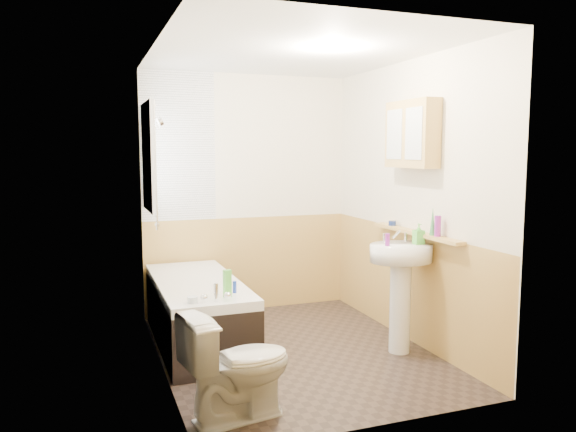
# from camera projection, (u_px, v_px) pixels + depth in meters

# --- Properties ---
(floor) EXTENTS (2.80, 2.80, 0.00)m
(floor) POSITION_uv_depth(u_px,v_px,m) (294.00, 351.00, 4.79)
(floor) COLOR black
(floor) RESTS_ON ground
(ceiling) EXTENTS (2.80, 2.80, 0.00)m
(ceiling) POSITION_uv_depth(u_px,v_px,m) (294.00, 51.00, 4.50)
(ceiling) COLOR white
(ceiling) RESTS_ON ground
(wall_back) EXTENTS (2.20, 0.02, 2.50)m
(wall_back) POSITION_uv_depth(u_px,v_px,m) (247.00, 194.00, 5.96)
(wall_back) COLOR #F5E9CA
(wall_back) RESTS_ON ground
(wall_front) EXTENTS (2.20, 0.02, 2.50)m
(wall_front) POSITION_uv_depth(u_px,v_px,m) (378.00, 228.00, 3.33)
(wall_front) COLOR #F5E9CA
(wall_front) RESTS_ON ground
(wall_left) EXTENTS (0.02, 2.80, 2.50)m
(wall_left) POSITION_uv_depth(u_px,v_px,m) (158.00, 211.00, 4.27)
(wall_left) COLOR #F5E9CA
(wall_left) RESTS_ON ground
(wall_right) EXTENTS (0.02, 2.80, 2.50)m
(wall_right) POSITION_uv_depth(u_px,v_px,m) (410.00, 202.00, 5.03)
(wall_right) COLOR #F5E9CA
(wall_right) RESTS_ON ground
(wainscot_right) EXTENTS (0.01, 2.80, 1.00)m
(wainscot_right) POSITION_uv_depth(u_px,v_px,m) (406.00, 284.00, 5.10)
(wainscot_right) COLOR tan
(wainscot_right) RESTS_ON wall_right
(wainscot_front) EXTENTS (2.20, 0.01, 1.00)m
(wainscot_front) POSITION_uv_depth(u_px,v_px,m) (374.00, 348.00, 3.44)
(wainscot_front) COLOR tan
(wainscot_front) RESTS_ON wall_front
(wainscot_back) EXTENTS (2.20, 0.01, 1.00)m
(wainscot_back) POSITION_uv_depth(u_px,v_px,m) (248.00, 264.00, 6.03)
(wainscot_back) COLOR tan
(wainscot_back) RESTS_ON wall_back
(tile_cladding_left) EXTENTS (0.01, 2.80, 2.50)m
(tile_cladding_left) POSITION_uv_depth(u_px,v_px,m) (161.00, 211.00, 4.28)
(tile_cladding_left) COLOR white
(tile_cladding_left) RESTS_ON wall_left
(tile_return_back) EXTENTS (0.75, 0.01, 1.50)m
(tile_return_back) POSITION_uv_depth(u_px,v_px,m) (178.00, 146.00, 5.63)
(tile_return_back) COLOR white
(tile_return_back) RESTS_ON wall_back
(window) EXTENTS (0.03, 0.79, 0.99)m
(window) POSITION_uv_depth(u_px,v_px,m) (149.00, 157.00, 5.12)
(window) COLOR white
(window) RESTS_ON wall_left
(bathtub) EXTENTS (0.70, 1.70, 0.71)m
(bathtub) POSITION_uv_depth(u_px,v_px,m) (197.00, 311.00, 4.96)
(bathtub) COLOR black
(bathtub) RESTS_ON floor
(shower_riser) EXTENTS (0.10, 0.07, 1.11)m
(shower_riser) POSITION_uv_depth(u_px,v_px,m) (157.00, 154.00, 4.79)
(shower_riser) COLOR silver
(shower_riser) RESTS_ON wall_left
(toilet) EXTENTS (0.77, 0.51, 0.69)m
(toilet) POSITION_uv_depth(u_px,v_px,m) (238.00, 366.00, 3.56)
(toilet) COLOR white
(toilet) RESTS_ON floor
(sink) EXTENTS (0.54, 0.44, 1.05)m
(sink) POSITION_uv_depth(u_px,v_px,m) (401.00, 276.00, 4.71)
(sink) COLOR white
(sink) RESTS_ON floor
(pine_shelf) EXTENTS (0.10, 1.27, 0.03)m
(pine_shelf) POSITION_uv_depth(u_px,v_px,m) (415.00, 233.00, 4.84)
(pine_shelf) COLOR tan
(pine_shelf) RESTS_ON wall_right
(medicine_cabinet) EXTENTS (0.16, 0.63, 0.57)m
(medicine_cabinet) POSITION_uv_depth(u_px,v_px,m) (412.00, 134.00, 4.78)
(medicine_cabinet) COLOR tan
(medicine_cabinet) RESTS_ON wall_right
(foam_can) EXTENTS (0.07, 0.07, 0.17)m
(foam_can) POSITION_uv_depth(u_px,v_px,m) (438.00, 226.00, 4.53)
(foam_can) COLOR purple
(foam_can) RESTS_ON pine_shelf
(green_bottle) EXTENTS (0.06, 0.06, 0.23)m
(green_bottle) POSITION_uv_depth(u_px,v_px,m) (433.00, 221.00, 4.59)
(green_bottle) COLOR #388447
(green_bottle) RESTS_ON pine_shelf
(black_jar) EXTENTS (0.09, 0.09, 0.05)m
(black_jar) POSITION_uv_depth(u_px,v_px,m) (392.00, 223.00, 5.19)
(black_jar) COLOR navy
(black_jar) RESTS_ON pine_shelf
(soap_bottle) EXTENTS (0.09, 0.18, 0.08)m
(soap_bottle) POSITION_uv_depth(u_px,v_px,m) (419.00, 239.00, 4.67)
(soap_bottle) COLOR #59C647
(soap_bottle) RESTS_ON sink
(clear_bottle) EXTENTS (0.04, 0.04, 0.10)m
(clear_bottle) POSITION_uv_depth(u_px,v_px,m) (387.00, 240.00, 4.59)
(clear_bottle) COLOR purple
(clear_bottle) RESTS_ON sink
(blue_gel) EXTENTS (0.07, 0.05, 0.22)m
(blue_gel) POSITION_uv_depth(u_px,v_px,m) (227.00, 284.00, 4.35)
(blue_gel) COLOR #59C647
(blue_gel) RESTS_ON bathtub
(cream_jar) EXTENTS (0.10, 0.10, 0.05)m
(cream_jar) POSITION_uv_depth(u_px,v_px,m) (193.00, 300.00, 4.19)
(cream_jar) COLOR silver
(cream_jar) RESTS_ON bathtub
(orange_bottle) EXTENTS (0.04, 0.04, 0.09)m
(orange_bottle) POSITION_uv_depth(u_px,v_px,m) (235.00, 287.00, 4.49)
(orange_bottle) COLOR #19339E
(orange_bottle) RESTS_ON bathtub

